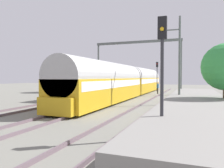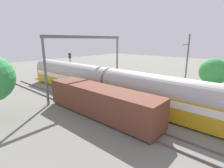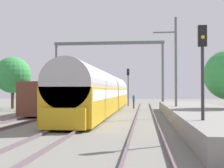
{
  "view_description": "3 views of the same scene",
  "coord_description": "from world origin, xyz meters",
  "px_view_note": "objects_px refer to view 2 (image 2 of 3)",
  "views": [
    {
      "loc": [
        7.77,
        -16.12,
        2.49
      ],
      "look_at": [
        0.0,
        4.72,
        1.79
      ],
      "focal_mm": 34.78,
      "sensor_mm": 36.0,
      "label": 1
    },
    {
      "loc": [
        -15.66,
        -2.84,
        7.34
      ],
      "look_at": [
        -0.74,
        10.29,
        2.28
      ],
      "focal_mm": 27.95,
      "sensor_mm": 36.0,
      "label": 2
    },
    {
      "loc": [
        4.16,
        -20.7,
        2.16
      ],
      "look_at": [
        0.0,
        19.2,
        2.99
      ],
      "focal_mm": 50.14,
      "sensor_mm": 36.0,
      "label": 3
    }
  ],
  "objects_px": {
    "catenary_gantry": "(88,53)",
    "passenger_train": "(110,84)",
    "person_crossing": "(97,81)",
    "freight_car": "(100,101)",
    "railway_signal_far": "(70,64)"
  },
  "relations": [
    {
      "from": "catenary_gantry",
      "to": "passenger_train",
      "type": "bearing_deg",
      "value": -90.0
    },
    {
      "from": "passenger_train",
      "to": "freight_car",
      "type": "bearing_deg",
      "value": -149.05
    },
    {
      "from": "passenger_train",
      "to": "catenary_gantry",
      "type": "height_order",
      "value": "catenary_gantry"
    },
    {
      "from": "freight_car",
      "to": "passenger_train",
      "type": "bearing_deg",
      "value": 30.95
    },
    {
      "from": "passenger_train",
      "to": "freight_car",
      "type": "height_order",
      "value": "passenger_train"
    },
    {
      "from": "person_crossing",
      "to": "freight_car",
      "type": "bearing_deg",
      "value": 140.83
    },
    {
      "from": "passenger_train",
      "to": "person_crossing",
      "type": "bearing_deg",
      "value": 61.73
    },
    {
      "from": "passenger_train",
      "to": "person_crossing",
      "type": "xyz_separation_m",
      "value": [
        2.87,
        5.33,
        -0.94
      ]
    },
    {
      "from": "person_crossing",
      "to": "railway_signal_far",
      "type": "distance_m",
      "value": 6.03
    },
    {
      "from": "freight_car",
      "to": "catenary_gantry",
      "type": "bearing_deg",
      "value": 57.05
    },
    {
      "from": "railway_signal_far",
      "to": "catenary_gantry",
      "type": "height_order",
      "value": "catenary_gantry"
    },
    {
      "from": "person_crossing",
      "to": "passenger_train",
      "type": "bearing_deg",
      "value": 154.62
    },
    {
      "from": "railway_signal_far",
      "to": "freight_car",
      "type": "bearing_deg",
      "value": -114.7
    },
    {
      "from": "freight_car",
      "to": "person_crossing",
      "type": "relative_size",
      "value": 7.51
    },
    {
      "from": "person_crossing",
      "to": "catenary_gantry",
      "type": "xyz_separation_m",
      "value": [
        -2.87,
        -1.34,
        4.63
      ]
    }
  ]
}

